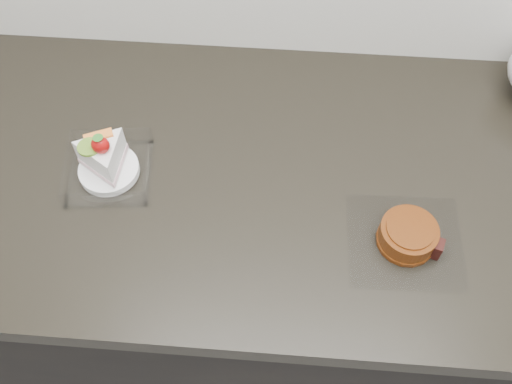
# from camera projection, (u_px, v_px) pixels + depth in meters

# --- Properties ---
(counter) EXTENTS (2.04, 0.64, 0.90)m
(counter) POSITION_uv_depth(u_px,v_px,m) (303.00, 283.00, 1.37)
(counter) COLOR black
(counter) RESTS_ON ground
(cake_tray) EXTENTS (0.16, 0.16, 0.11)m
(cake_tray) POSITION_uv_depth(u_px,v_px,m) (107.00, 164.00, 0.97)
(cake_tray) COLOR white
(cake_tray) RESTS_ON counter
(mooncake_wrap) EXTENTS (0.19, 0.18, 0.04)m
(mooncake_wrap) POSITION_uv_depth(u_px,v_px,m) (408.00, 237.00, 0.91)
(mooncake_wrap) COLOR white
(mooncake_wrap) RESTS_ON counter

